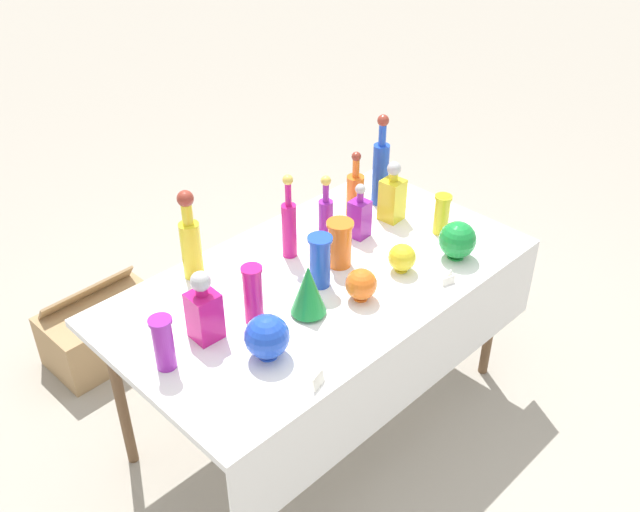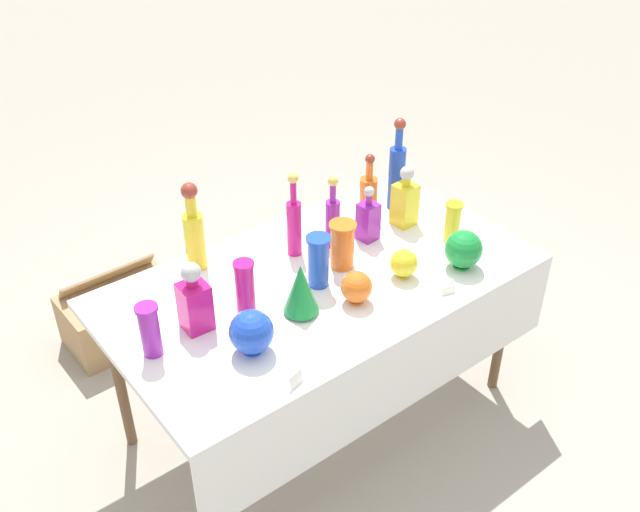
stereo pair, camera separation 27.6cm
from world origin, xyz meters
name	(u,v)px [view 2 (the right image)]	position (x,y,z in m)	size (l,w,h in m)	color
ground_plane	(320,412)	(0.00, 0.00, 0.00)	(40.00, 40.00, 0.00)	#A0998C
display_table	(326,295)	(0.00, -0.04, 0.69)	(1.70, 0.94, 0.76)	white
tall_bottle_0	(294,223)	(0.02, 0.20, 0.91)	(0.06, 0.06, 0.37)	#C61972
tall_bottle_1	(397,172)	(0.61, 0.23, 0.94)	(0.07, 0.07, 0.43)	blue
tall_bottle_2	(368,194)	(0.45, 0.23, 0.87)	(0.08, 0.08, 0.31)	orange
tall_bottle_3	(333,219)	(0.18, 0.15, 0.89)	(0.06, 0.06, 0.32)	purple
tall_bottle_4	(194,232)	(-0.34, 0.36, 0.92)	(0.08, 0.08, 0.38)	yellow
square_decanter_0	(194,301)	(-0.54, 0.03, 0.88)	(0.10, 0.10, 0.28)	#C61972
square_decanter_1	(368,219)	(0.33, 0.10, 0.86)	(0.08, 0.08, 0.25)	purple
square_decanter_2	(405,200)	(0.54, 0.09, 0.88)	(0.10, 0.10, 0.28)	yellow
slender_vase_0	(318,260)	(-0.03, -0.03, 0.88)	(0.10, 0.10, 0.22)	blue
slender_vase_1	(245,288)	(-0.36, -0.02, 0.88)	(0.08, 0.08, 0.23)	#C61972
slender_vase_2	(342,244)	(0.12, 0.01, 0.87)	(0.11, 0.11, 0.20)	orange
slender_vase_3	(149,329)	(-0.72, 0.00, 0.87)	(0.08, 0.08, 0.20)	purple
slender_vase_4	(453,221)	(0.60, -0.13, 0.86)	(0.07, 0.07, 0.18)	yellow
fluted_vase_0	(301,288)	(-0.19, -0.13, 0.87)	(0.13, 0.13, 0.21)	#198C38
round_bowl_0	(251,332)	(-0.45, -0.20, 0.84)	(0.16, 0.16, 0.16)	blue
round_bowl_1	(356,287)	(0.01, -0.21, 0.83)	(0.12, 0.12, 0.13)	orange
round_bowl_2	(404,263)	(0.26, -0.20, 0.82)	(0.11, 0.11, 0.12)	yellow
round_bowl_3	(463,249)	(0.49, -0.29, 0.84)	(0.15, 0.15, 0.16)	#198C38
price_tag_left	(448,290)	(0.32, -0.39, 0.78)	(0.06, 0.01, 0.03)	white
price_tag_center	(296,379)	(-0.43, -0.42, 0.78)	(0.06, 0.01, 0.05)	white
price_tag_right	(450,285)	(0.35, -0.37, 0.78)	(0.05, 0.01, 0.03)	white
cardboard_box_behind_left	(122,314)	(-0.47, 1.04, 0.14)	(0.56, 0.35, 0.37)	tan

